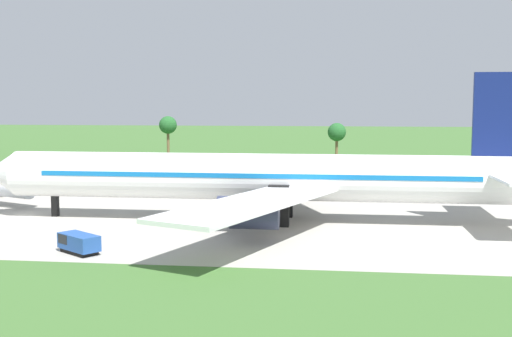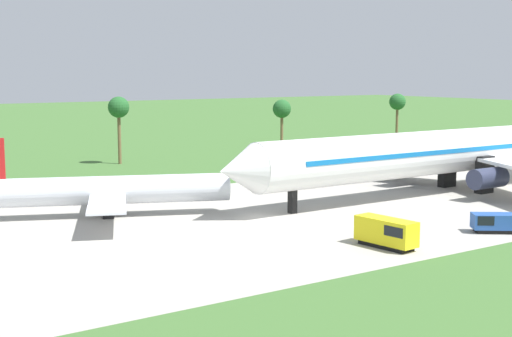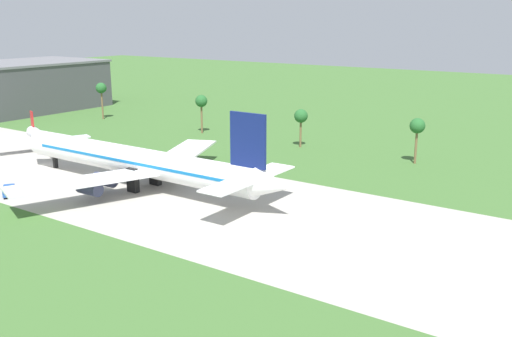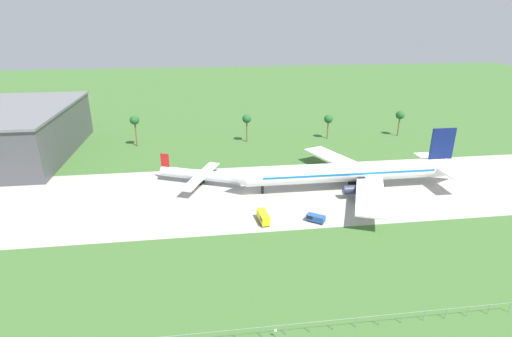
{
  "view_description": "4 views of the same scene",
  "coord_description": "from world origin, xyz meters",
  "views": [
    {
      "loc": [
        39.21,
        -76.09,
        14.46
      ],
      "look_at": [
        29.77,
        0.05,
        6.4
      ],
      "focal_mm": 45.0,
      "sensor_mm": 36.0,
      "label": 1
    },
    {
      "loc": [
        -42.27,
        -62.29,
        15.59
      ],
      "look_at": [
        -0.63,
        0.05,
        5.4
      ],
      "focal_mm": 50.0,
      "sensor_mm": 36.0,
      "label": 2
    },
    {
      "loc": [
        114.05,
        -78.2,
        33.21
      ],
      "look_at": [
        60.17,
        0.05,
        8.21
      ],
      "focal_mm": 40.0,
      "sensor_mm": 36.0,
      "label": 3
    },
    {
      "loc": [
        -11.66,
        -104.99,
        49.21
      ],
      "look_at": [
        3.03,
        5.0,
        6.0
      ],
      "focal_mm": 28.0,
      "sensor_mm": 36.0,
      "label": 4
    }
  ],
  "objects": [
    {
      "name": "ground_plane",
      "position": [
        0.0,
        0.0,
        0.0
      ],
      "size": [
        600.0,
        600.0,
        0.0
      ],
      "primitive_type": "plane",
      "color": "#3D662D"
    },
    {
      "name": "taxiway_strip",
      "position": [
        0.0,
        0.0,
        0.01
      ],
      "size": [
        320.0,
        44.0,
        0.02
      ],
      "color": "#A8A399",
      "rests_on": "ground_plane"
    },
    {
      "name": "jet_airliner",
      "position": [
        31.41,
        0.05,
        5.35
      ],
      "size": [
        72.32,
        55.11,
        17.77
      ],
      "color": "white",
      "rests_on": "ground_plane"
    },
    {
      "name": "regional_aircraft",
      "position": [
        -13.57,
        9.7,
        2.89
      ],
      "size": [
        25.45,
        23.26,
        8.76
      ],
      "color": "silver",
      "rests_on": "ground_plane"
    },
    {
      "name": "catering_van",
      "position": [
        14.92,
        -18.54,
        1.03
      ],
      "size": [
        4.87,
        4.31,
        1.87
      ],
      "color": "black",
      "rests_on": "ground_plane"
    },
    {
      "name": "terminal_building",
      "position": [
        -79.02,
        45.32,
        8.94
      ],
      "size": [
        36.72,
        61.2,
        17.84
      ],
      "color": "#47474C",
      "rests_on": "ground_plane"
    },
    {
      "name": "palm_tree_row",
      "position": [
        19.15,
        51.0,
        9.16
      ],
      "size": [
        112.9,
        3.6,
        12.39
      ],
      "color": "brown",
      "rests_on": "ground_plane"
    }
  ]
}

